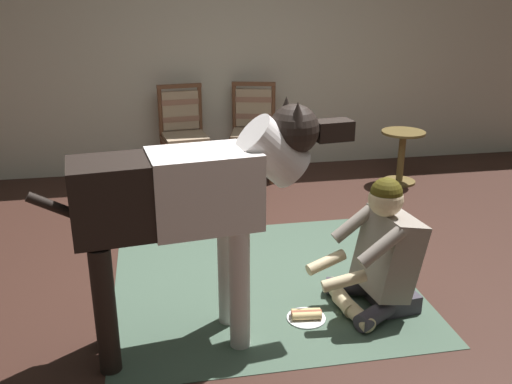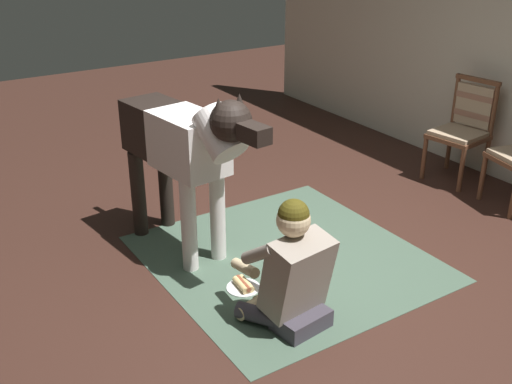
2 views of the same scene
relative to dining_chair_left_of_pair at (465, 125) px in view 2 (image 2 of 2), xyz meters
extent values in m
plane|color=#382019|center=(0.62, -2.39, -0.54)|extent=(14.03, 14.03, 0.00)
cube|color=#445A49|center=(0.38, -2.34, -0.54)|extent=(2.00, 1.91, 0.01)
cylinder|color=brown|center=(0.24, -0.26, -0.33)|extent=(0.04, 0.04, 0.42)
cylinder|color=brown|center=(-0.17, -0.32, -0.33)|extent=(0.04, 0.04, 0.42)
cylinder|color=brown|center=(0.19, 0.15, -0.33)|extent=(0.04, 0.04, 0.42)
cylinder|color=brown|center=(-0.22, 0.09, -0.33)|extent=(0.04, 0.04, 0.42)
cube|color=brown|center=(0.01, -0.09, -0.10)|extent=(0.51, 0.51, 0.04)
cube|color=tan|center=(0.01, -0.09, -0.06)|extent=(0.47, 0.47, 0.04)
cylinder|color=brown|center=(0.19, 0.15, 0.18)|extent=(0.04, 0.04, 0.52)
cylinder|color=brown|center=(-0.22, 0.09, 0.18)|extent=(0.04, 0.04, 0.52)
cube|color=brown|center=(-0.02, 0.12, 0.42)|extent=(0.46, 0.10, 0.04)
cube|color=tan|center=(-0.02, 0.12, 0.17)|extent=(0.38, 0.10, 0.40)
cube|color=#976753|center=(-0.02, 0.12, 0.26)|extent=(0.39, 0.11, 0.06)
cube|color=#976753|center=(-0.02, 0.12, 0.08)|extent=(0.39, 0.11, 0.06)
cylinder|color=brown|center=(0.46, -0.24, -0.33)|extent=(0.04, 0.04, 0.42)
cube|color=#3D3842|center=(1.12, -2.76, -0.48)|extent=(0.28, 0.37, 0.12)
cylinder|color=#3D3842|center=(0.99, -2.94, -0.48)|extent=(0.40, 0.31, 0.11)
cylinder|color=beige|center=(0.83, -2.89, -0.48)|extent=(0.16, 0.37, 0.09)
cylinder|color=#3D3842|center=(0.95, -2.63, -0.48)|extent=(0.41, 0.23, 0.11)
cylinder|color=beige|center=(0.81, -2.72, -0.48)|extent=(0.11, 0.36, 0.09)
cube|color=gray|center=(1.08, -2.77, -0.17)|extent=(0.36, 0.44, 0.53)
cylinder|color=gray|center=(0.94, -2.96, -0.03)|extent=(0.30, 0.12, 0.24)
cylinder|color=beige|center=(0.74, -2.94, -0.24)|extent=(0.27, 0.08, 0.12)
cylinder|color=gray|center=(0.90, -2.61, -0.03)|extent=(0.30, 0.12, 0.24)
cylinder|color=beige|center=(0.71, -2.69, -0.24)|extent=(0.28, 0.14, 0.12)
sphere|color=beige|center=(1.03, -2.77, 0.19)|extent=(0.21, 0.21, 0.21)
sphere|color=#463D10|center=(1.03, -2.77, 0.22)|extent=(0.19, 0.19, 0.19)
cylinder|color=silver|center=(0.08, -2.77, -0.19)|extent=(0.11, 0.11, 0.71)
cylinder|color=silver|center=(0.11, -3.02, -0.19)|extent=(0.11, 0.11, 0.71)
cylinder|color=black|center=(-0.63, -2.86, -0.19)|extent=(0.11, 0.11, 0.71)
cylinder|color=black|center=(-0.60, -3.11, -0.19)|extent=(0.11, 0.11, 0.71)
cube|color=silver|center=(-0.05, -2.91, 0.37)|extent=(0.61, 0.43, 0.41)
cube|color=black|center=(-0.48, -2.97, 0.37)|extent=(0.53, 0.41, 0.39)
cylinder|color=silver|center=(0.32, -2.86, 0.55)|extent=(0.44, 0.31, 0.41)
sphere|color=black|center=(0.44, -2.85, 0.65)|extent=(0.27, 0.27, 0.27)
cube|color=black|center=(0.67, -2.82, 0.63)|extent=(0.22, 0.15, 0.11)
cone|color=black|center=(0.41, -2.77, 0.76)|extent=(0.11, 0.11, 0.12)
cone|color=black|center=(0.44, -2.93, 0.76)|extent=(0.11, 0.11, 0.12)
cylinder|color=black|center=(-0.74, -3.00, 0.33)|extent=(0.37, 0.10, 0.24)
cylinder|color=white|center=(0.55, -2.83, -0.54)|extent=(0.24, 0.24, 0.01)
cylinder|color=#E4BE7B|center=(0.55, -2.86, -0.51)|extent=(0.18, 0.07, 0.05)
cylinder|color=#E4BE7B|center=(0.55, -2.81, -0.51)|extent=(0.18, 0.07, 0.05)
cylinder|color=#97482F|center=(0.55, -2.83, -0.50)|extent=(0.19, 0.06, 0.04)
camera|label=1|loc=(-0.29, -5.68, 1.37)|focal=39.26mm
camera|label=2|loc=(3.66, -4.73, 1.87)|focal=43.26mm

